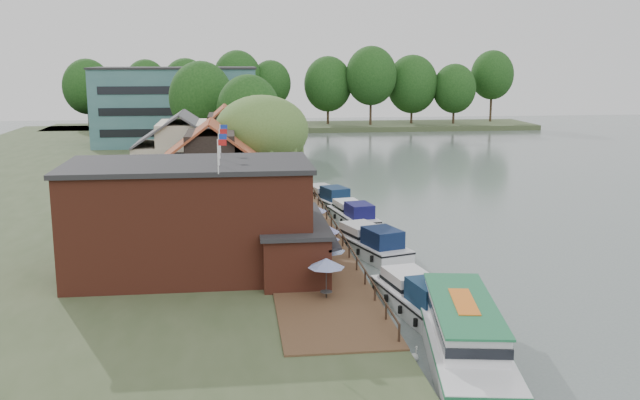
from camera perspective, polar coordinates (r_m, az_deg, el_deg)
name	(u,v)px	position (r m, az deg, el deg)	size (l,w,h in m)	color
ground	(427,274)	(50.12, 8.56, -5.89)	(260.00, 260.00, 0.00)	#566360
land_bank	(82,187)	(84.02, -18.48, 1.00)	(50.00, 140.00, 1.00)	#384728
quay_deck	(299,229)	(57.94, -1.72, -2.32)	(6.00, 50.00, 0.10)	#47301E
quay_rail	(331,221)	(58.62, 0.86, -1.71)	(0.20, 49.00, 1.00)	black
pub	(221,217)	(46.19, -7.91, -1.38)	(20.00, 11.00, 7.30)	maroon
hotel_block	(176,106)	(116.66, -11.45, 7.39)	(25.40, 12.40, 12.30)	#38666B
cottage_a	(211,172)	(60.84, -8.68, 2.24)	(8.60, 7.60, 8.50)	black
cottage_b	(183,156)	(70.88, -10.90, 3.45)	(9.60, 8.60, 8.50)	beige
cottage_c	(225,145)	(79.64, -7.60, 4.40)	(7.60, 7.60, 8.50)	black
willow	(262,152)	(65.68, -4.66, 3.85)	(8.60, 8.60, 10.43)	#476B2D
umbrella_0	(326,278)	(41.15, 0.50, -6.26)	(2.14, 2.14, 2.38)	navy
umbrella_1	(327,261)	(44.46, 0.53, -4.92)	(2.36, 2.36, 2.38)	navy
umbrella_2	(322,249)	(47.16, 0.19, -3.96)	(2.32, 2.32, 2.38)	navy
umbrella_3	(325,241)	(49.25, 0.44, -3.30)	(1.98, 1.98, 2.38)	navy
umbrella_4	(310,225)	(53.84, -0.77, -2.03)	(2.07, 2.07, 2.38)	navy
umbrella_5	(312,219)	(55.78, -0.61, -1.55)	(2.27, 2.27, 2.38)	#1B2E97
cruiser_0	(418,292)	(42.62, 7.84, -7.31)	(3.16, 9.79, 2.37)	silver
cruiser_1	(370,239)	(54.40, 4.05, -3.11)	(3.16, 9.77, 2.36)	silver
cruiser_2	(353,212)	(64.24, 2.65, -0.94)	(2.92, 9.05, 2.16)	white
cruiser_3	(327,195)	(71.62, 0.58, 0.38)	(3.01, 9.32, 2.24)	white
tour_boat	(465,333)	(36.33, 11.50, -10.36)	(3.73, 13.22, 2.88)	silver
swan	(414,357)	(36.30, 7.54, -12.33)	(0.44, 0.44, 0.44)	white
bank_tree_0	(249,122)	(89.55, -5.73, 6.24)	(7.91, 7.91, 11.73)	#143811
bank_tree_1	(202,111)	(97.57, -9.45, 7.03)	(8.57, 8.57, 13.32)	#143811
bank_tree_2	(245,114)	(106.28, -6.04, 6.84)	(7.39, 7.39, 11.03)	#143811
bank_tree_3	(209,104)	(124.95, -8.90, 7.56)	(6.03, 6.03, 11.59)	#143811
bank_tree_4	(236,104)	(130.76, -6.78, 7.61)	(6.99, 6.99, 10.83)	#143811
bank_tree_5	(203,97)	(138.81, -9.34, 8.16)	(6.72, 6.72, 12.76)	#143811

